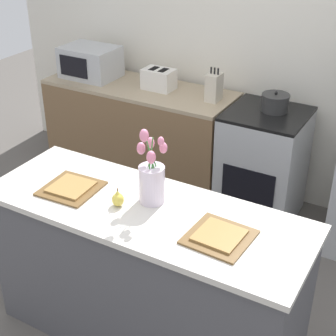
{
  "coord_description": "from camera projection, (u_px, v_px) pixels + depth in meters",
  "views": [
    {
      "loc": [
        1.24,
        -1.91,
        2.43
      ],
      "look_at": [
        0.0,
        0.25,
        1.05
      ],
      "focal_mm": 55.0,
      "sensor_mm": 36.0,
      "label": 1
    }
  ],
  "objects": [
    {
      "name": "ground_plane",
      "position": [
        148.0,
        334.0,
        3.17
      ],
      "size": [
        10.0,
        10.0,
        0.0
      ],
      "primitive_type": "plane",
      "color": "#59544F"
    },
    {
      "name": "back_wall",
      "position": [
        279.0,
        41.0,
        4.03
      ],
      "size": [
        5.2,
        0.08,
        2.7
      ],
      "color": "silver",
      "rests_on": "ground_plane"
    },
    {
      "name": "kitchen_island",
      "position": [
        146.0,
        275.0,
        2.94
      ],
      "size": [
        1.8,
        0.66,
        0.93
      ],
      "color": "#4C4C51",
      "rests_on": "ground_plane"
    },
    {
      "name": "back_counter",
      "position": [
        140.0,
        134.0,
        4.62
      ],
      "size": [
        1.68,
        0.6,
        0.91
      ],
      "color": "brown",
      "rests_on": "ground_plane"
    },
    {
      "name": "stove_range",
      "position": [
        262.0,
        165.0,
        4.12
      ],
      "size": [
        0.6,
        0.61,
        0.91
      ],
      "color": "#B2B5B7",
      "rests_on": "ground_plane"
    },
    {
      "name": "flower_vase",
      "position": [
        152.0,
        179.0,
        2.71
      ],
      "size": [
        0.17,
        0.16,
        0.44
      ],
      "color": "silver",
      "rests_on": "kitchen_island"
    },
    {
      "name": "pear_figurine",
      "position": [
        118.0,
        199.0,
        2.71
      ],
      "size": [
        0.06,
        0.06,
        0.11
      ],
      "color": "#E5CC4C",
      "rests_on": "kitchen_island"
    },
    {
      "name": "plate_setting_left",
      "position": [
        71.0,
        188.0,
        2.87
      ],
      "size": [
        0.31,
        0.31,
        0.02
      ],
      "color": "brown",
      "rests_on": "kitchen_island"
    },
    {
      "name": "plate_setting_right",
      "position": [
        219.0,
        236.0,
        2.48
      ],
      "size": [
        0.31,
        0.31,
        0.02
      ],
      "color": "brown",
      "rests_on": "kitchen_island"
    },
    {
      "name": "toaster",
      "position": [
        159.0,
        79.0,
        4.3
      ],
      "size": [
        0.28,
        0.18,
        0.17
      ],
      "color": "silver",
      "rests_on": "back_counter"
    },
    {
      "name": "cooking_pot",
      "position": [
        275.0,
        103.0,
        3.89
      ],
      "size": [
        0.21,
        0.21,
        0.16
      ],
      "color": "#2D2D2D",
      "rests_on": "stove_range"
    },
    {
      "name": "microwave",
      "position": [
        90.0,
        62.0,
        4.55
      ],
      "size": [
        0.48,
        0.37,
        0.27
      ],
      "color": "#B7BABC",
      "rests_on": "back_counter"
    },
    {
      "name": "knife_block",
      "position": [
        214.0,
        87.0,
        4.06
      ],
      "size": [
        0.1,
        0.14,
        0.27
      ],
      "color": "beige",
      "rests_on": "back_counter"
    }
  ]
}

